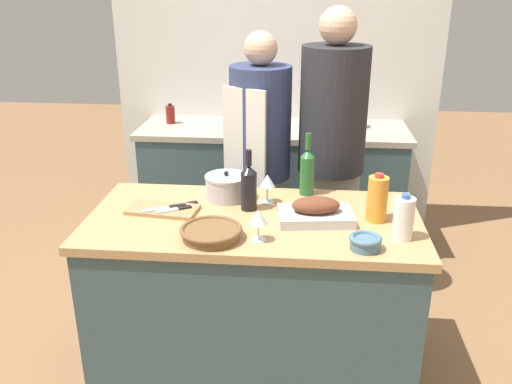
# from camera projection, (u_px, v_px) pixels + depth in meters

# --- Properties ---
(ground_plane) EXTENTS (12.00, 12.00, 0.00)m
(ground_plane) POSITION_uv_depth(u_px,v_px,m) (254.00, 368.00, 2.82)
(ground_plane) COLOR #8E6642
(kitchen_island) EXTENTS (1.54, 0.76, 0.86)m
(kitchen_island) POSITION_uv_depth(u_px,v_px,m) (254.00, 297.00, 2.66)
(kitchen_island) COLOR #3D565B
(kitchen_island) RESTS_ON ground_plane
(back_counter) EXTENTS (1.89, 0.60, 0.90)m
(back_counter) POSITION_uv_depth(u_px,v_px,m) (273.00, 187.00, 3.99)
(back_counter) COLOR #3D565B
(back_counter) RESTS_ON ground_plane
(back_wall) EXTENTS (2.39, 0.10, 2.55)m
(back_wall) POSITION_uv_depth(u_px,v_px,m) (277.00, 67.00, 4.01)
(back_wall) COLOR silver
(back_wall) RESTS_ON ground_plane
(roasting_pan) EXTENTS (0.36, 0.25, 0.11)m
(roasting_pan) POSITION_uv_depth(u_px,v_px,m) (316.00, 212.00, 2.45)
(roasting_pan) COLOR #BCBCC1
(roasting_pan) RESTS_ON kitchen_island
(wicker_basket) EXTENTS (0.27, 0.27, 0.05)m
(wicker_basket) POSITION_uv_depth(u_px,v_px,m) (211.00, 232.00, 2.29)
(wicker_basket) COLOR brown
(wicker_basket) RESTS_ON kitchen_island
(cutting_board) EXTENTS (0.34, 0.20, 0.02)m
(cutting_board) POSITION_uv_depth(u_px,v_px,m) (163.00, 210.00, 2.56)
(cutting_board) COLOR #AD7F51
(cutting_board) RESTS_ON kitchen_island
(stock_pot) EXTENTS (0.21, 0.21, 0.14)m
(stock_pot) POSITION_uv_depth(u_px,v_px,m) (227.00, 187.00, 2.69)
(stock_pot) COLOR #B7B7BC
(stock_pot) RESTS_ON kitchen_island
(mixing_bowl) EXTENTS (0.13, 0.13, 0.06)m
(mixing_bowl) POSITION_uv_depth(u_px,v_px,m) (365.00, 242.00, 2.20)
(mixing_bowl) COLOR slate
(mixing_bowl) RESTS_ON kitchen_island
(juice_jug) EXTENTS (0.09, 0.09, 0.23)m
(juice_jug) POSITION_uv_depth(u_px,v_px,m) (377.00, 199.00, 2.43)
(juice_jug) COLOR orange
(juice_jug) RESTS_ON kitchen_island
(milk_jug) EXTENTS (0.09, 0.09, 0.20)m
(milk_jug) POSITION_uv_depth(u_px,v_px,m) (404.00, 218.00, 2.27)
(milk_jug) COLOR white
(milk_jug) RESTS_ON kitchen_island
(wine_bottle_green) EXTENTS (0.08, 0.08, 0.30)m
(wine_bottle_green) POSITION_uv_depth(u_px,v_px,m) (249.00, 186.00, 2.55)
(wine_bottle_green) COLOR black
(wine_bottle_green) RESTS_ON kitchen_island
(wine_bottle_dark) EXTENTS (0.07, 0.07, 0.32)m
(wine_bottle_dark) POSITION_uv_depth(u_px,v_px,m) (307.00, 171.00, 2.72)
(wine_bottle_dark) COLOR #28662D
(wine_bottle_dark) RESTS_ON kitchen_island
(wine_glass_left) EXTENTS (0.07, 0.07, 0.14)m
(wine_glass_left) POSITION_uv_depth(u_px,v_px,m) (259.00, 218.00, 2.24)
(wine_glass_left) COLOR silver
(wine_glass_left) RESTS_ON kitchen_island
(wine_glass_right) EXTENTS (0.07, 0.07, 0.15)m
(wine_glass_right) POSITION_uv_depth(u_px,v_px,m) (267.00, 182.00, 2.62)
(wine_glass_right) COLOR silver
(wine_glass_right) RESTS_ON kitchen_island
(knife_chef) EXTENTS (0.20, 0.12, 0.01)m
(knife_chef) POSITION_uv_depth(u_px,v_px,m) (166.00, 208.00, 2.55)
(knife_chef) COLOR #B7B7BC
(knife_chef) RESTS_ON cutting_board
(knife_paring) EXTENTS (0.14, 0.10, 0.01)m
(knife_paring) POSITION_uv_depth(u_px,v_px,m) (185.00, 204.00, 2.63)
(knife_paring) COLOR #B7B7BC
(knife_paring) RESTS_ON kitchen_island
(knife_bread) EXTENTS (0.16, 0.11, 0.01)m
(knife_bread) POSITION_uv_depth(u_px,v_px,m) (175.00, 209.00, 2.53)
(knife_bread) COLOR #B7B7BC
(knife_bread) RESTS_ON cutting_board
(stand_mixer) EXTENTS (0.18, 0.14, 0.28)m
(stand_mixer) POSITION_uv_depth(u_px,v_px,m) (343.00, 111.00, 3.77)
(stand_mixer) COLOR #B22323
(stand_mixer) RESTS_ON back_counter
(condiment_bottle_tall) EXTENTS (0.05, 0.05, 0.20)m
(condiment_bottle_tall) POSITION_uv_depth(u_px,v_px,m) (247.00, 111.00, 3.90)
(condiment_bottle_tall) COLOR #234C28
(condiment_bottle_tall) RESTS_ON back_counter
(condiment_bottle_short) EXTENTS (0.05, 0.05, 0.20)m
(condiment_bottle_short) POSITION_uv_depth(u_px,v_px,m) (236.00, 112.00, 3.86)
(condiment_bottle_short) COLOR #234C28
(condiment_bottle_short) RESTS_ON back_counter
(condiment_bottle_extra) EXTENTS (0.06, 0.06, 0.14)m
(condiment_bottle_extra) POSITION_uv_depth(u_px,v_px,m) (170.00, 114.00, 3.91)
(condiment_bottle_extra) COLOR maroon
(condiment_bottle_extra) RESTS_ON back_counter
(person_cook_aproned) EXTENTS (0.38, 0.40, 1.62)m
(person_cook_aproned) POSITION_uv_depth(u_px,v_px,m) (260.00, 158.00, 3.21)
(person_cook_aproned) COLOR beige
(person_cook_aproned) RESTS_ON ground_plane
(person_cook_guest) EXTENTS (0.38, 0.38, 1.76)m
(person_cook_guest) POSITION_uv_depth(u_px,v_px,m) (331.00, 149.00, 3.12)
(person_cook_guest) COLOR beige
(person_cook_guest) RESTS_ON ground_plane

